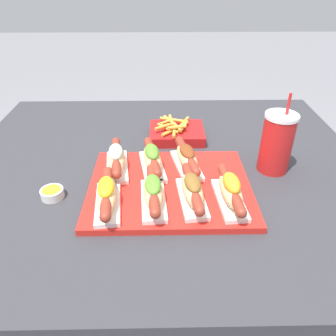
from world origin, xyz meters
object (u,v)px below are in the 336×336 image
object	(u,v)px
serving_tray	(168,187)
hot_dog_4	(115,159)
hot_dog_1	(151,192)
hot_dog_3	(229,191)
hot_dog_6	(185,158)
drink_cup	(275,143)
hot_dog_5	(151,158)
hot_dog_0	(105,194)
fries_basket	(175,132)
sauce_bowl	(51,193)
hot_dog_2	(190,190)

from	to	relation	value
serving_tray	hot_dog_4	distance (m)	0.18
hot_dog_1	hot_dog_3	size ratio (longest dim) A/B	1.00
hot_dog_6	drink_cup	distance (m)	0.26
hot_dog_5	drink_cup	distance (m)	0.36
drink_cup	hot_dog_6	bearing A→B (deg)	-177.23
hot_dog_4	hot_dog_0	bearing A→B (deg)	-91.39
hot_dog_1	fries_basket	bearing A→B (deg)	79.24
serving_tray	drink_cup	distance (m)	0.34
hot_dog_6	sauce_bowl	world-z (taller)	hot_dog_6
hot_dog_1	hot_dog_2	bearing A→B (deg)	3.33
sauce_bowl	fries_basket	distance (m)	0.48
hot_dog_1	drink_cup	distance (m)	0.40
hot_dog_3	sauce_bowl	world-z (taller)	hot_dog_3
serving_tray	hot_dog_4	size ratio (longest dim) A/B	2.11
hot_dog_6	sauce_bowl	bearing A→B (deg)	-162.65
hot_dog_2	hot_dog_3	xyz separation A→B (m)	(0.09, -0.01, 0.00)
sauce_bowl	drink_cup	bearing A→B (deg)	11.46
serving_tray	hot_dog_3	xyz separation A→B (m)	(0.15, -0.08, 0.04)
hot_dog_1	fries_basket	xyz separation A→B (m)	(0.07, 0.39, -0.03)
hot_dog_5	drink_cup	world-z (taller)	drink_cup
serving_tray	hot_dog_3	distance (m)	0.17
hot_dog_5	fries_basket	size ratio (longest dim) A/B	1.10
hot_dog_4	fries_basket	xyz separation A→B (m)	(0.18, 0.23, -0.03)
hot_dog_2	sauce_bowl	size ratio (longest dim) A/B	3.45
hot_dog_2	hot_dog_4	size ratio (longest dim) A/B	1.00
hot_dog_5	hot_dog_6	size ratio (longest dim) A/B	1.01
serving_tray	fries_basket	xyz separation A→B (m)	(0.03, 0.31, 0.01)
hot_dog_3	fries_basket	distance (m)	0.41
hot_dog_3	hot_dog_4	xyz separation A→B (m)	(-0.30, 0.16, -0.00)
hot_dog_2	sauce_bowl	xyz separation A→B (m)	(-0.37, 0.04, -0.04)
hot_dog_6	serving_tray	bearing A→B (deg)	-121.04
hot_dog_2	drink_cup	distance (m)	0.31
hot_dog_6	hot_dog_1	bearing A→B (deg)	-120.19
hot_dog_0	hot_dog_1	world-z (taller)	hot_dog_0
hot_dog_2	hot_dog_3	size ratio (longest dim) A/B	1.00
hot_dog_1	hot_dog_3	distance (m)	0.19
hot_dog_4	drink_cup	world-z (taller)	drink_cup
serving_tray	drink_cup	xyz separation A→B (m)	(0.31, 0.10, 0.08)
hot_dog_3	hot_dog_4	world-z (taller)	hot_dog_3
hot_dog_4	drink_cup	distance (m)	0.46
hot_dog_0	drink_cup	distance (m)	0.50
hot_dog_3	fries_basket	xyz separation A→B (m)	(-0.12, 0.39, -0.03)
fries_basket	hot_dog_6	bearing A→B (deg)	-84.58
serving_tray	fries_basket	size ratio (longest dim) A/B	2.34
sauce_bowl	fries_basket	size ratio (longest dim) A/B	0.32
hot_dog_4	sauce_bowl	world-z (taller)	hot_dog_4
sauce_bowl	drink_cup	xyz separation A→B (m)	(0.62, 0.13, 0.08)
hot_dog_0	hot_dog_3	distance (m)	0.31
serving_tray	hot_dog_3	size ratio (longest dim) A/B	2.10
hot_dog_2	hot_dog_5	distance (m)	0.18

